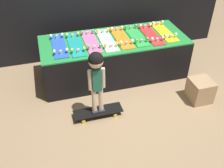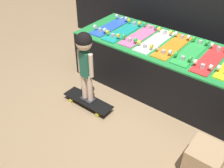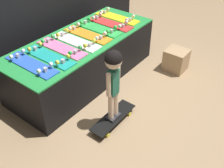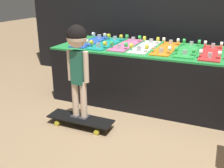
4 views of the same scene
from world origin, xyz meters
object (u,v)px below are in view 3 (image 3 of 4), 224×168
object	(u,v)px
child	(113,73)
storage_box	(176,60)
skateboard_red_on_rack	(110,23)
skateboard_yellow_on_rack	(117,17)
skateboard_on_floor	(113,118)
skateboard_green_on_rack	(98,28)
skateboard_teal_on_rack	(49,56)
skateboard_pink_on_rack	(61,48)
skateboard_white_on_rack	(76,41)
skateboard_blue_on_rack	(31,64)
skateboard_orange_on_rack	(87,34)

from	to	relation	value
child	storage_box	xyz separation A→B (m)	(1.57, -0.07, -0.58)
skateboard_red_on_rack	skateboard_yellow_on_rack	world-z (taller)	same
skateboard_on_floor	skateboard_green_on_rack	bearing A→B (deg)	47.12
skateboard_green_on_rack	storage_box	xyz separation A→B (m)	(0.68, -1.02, -0.52)
skateboard_yellow_on_rack	child	distance (m)	1.69
storage_box	skateboard_yellow_on_rack	bearing A→B (deg)	100.02
skateboard_teal_on_rack	skateboard_pink_on_rack	distance (m)	0.25
skateboard_pink_on_rack	skateboard_yellow_on_rack	world-z (taller)	same
skateboard_white_on_rack	skateboard_on_floor	distance (m)	1.18
skateboard_yellow_on_rack	skateboard_white_on_rack	bearing A→B (deg)	-178.18
skateboard_white_on_rack	skateboard_on_floor	bearing A→B (deg)	-112.41
skateboard_blue_on_rack	skateboard_yellow_on_rack	xyz separation A→B (m)	(1.75, 0.01, 0.00)
skateboard_on_floor	storage_box	xyz separation A→B (m)	(1.57, -0.07, 0.10)
skateboard_green_on_rack	child	distance (m)	1.30
skateboard_red_on_rack	skateboard_yellow_on_rack	bearing A→B (deg)	9.65
skateboard_orange_on_rack	child	xyz separation A→B (m)	(-0.64, -0.95, 0.06)
skateboard_blue_on_rack	skateboard_on_floor	xyz separation A→B (m)	(0.36, -0.96, -0.61)
skateboard_white_on_rack	skateboard_orange_on_rack	xyz separation A→B (m)	(0.25, 0.01, 0.00)
skateboard_yellow_on_rack	skateboard_red_on_rack	bearing A→B (deg)	-170.35
skateboard_pink_on_rack	skateboard_red_on_rack	xyz separation A→B (m)	(1.00, -0.03, 0.00)
skateboard_orange_on_rack	skateboard_yellow_on_rack	size ratio (longest dim) A/B	1.00
skateboard_blue_on_rack	storage_box	size ratio (longest dim) A/B	2.23
skateboard_red_on_rack	storage_box	distance (m)	1.20
skateboard_green_on_rack	storage_box	bearing A→B (deg)	-56.30
skateboard_pink_on_rack	child	bearing A→B (deg)	-98.09
skateboard_on_floor	child	distance (m)	0.68
skateboard_green_on_rack	skateboard_on_floor	distance (m)	1.44
skateboard_yellow_on_rack	child	xyz separation A→B (m)	(-1.39, -0.97, 0.06)
skateboard_pink_on_rack	skateboard_white_on_rack	distance (m)	0.25
skateboard_red_on_rack	storage_box	size ratio (longest dim) A/B	2.23
skateboard_green_on_rack	skateboard_yellow_on_rack	bearing A→B (deg)	1.68
skateboard_blue_on_rack	skateboard_orange_on_rack	xyz separation A→B (m)	(1.00, -0.01, 0.00)
skateboard_white_on_rack	storage_box	size ratio (longest dim) A/B	2.23
skateboard_teal_on_rack	skateboard_orange_on_rack	world-z (taller)	same
skateboard_green_on_rack	skateboard_blue_on_rack	bearing A→B (deg)	179.93
skateboard_blue_on_rack	skateboard_green_on_rack	size ratio (longest dim) A/B	1.00
skateboard_white_on_rack	skateboard_green_on_rack	size ratio (longest dim) A/B	1.00
skateboard_yellow_on_rack	skateboard_on_floor	world-z (taller)	skateboard_yellow_on_rack
skateboard_teal_on_rack	skateboard_red_on_rack	distance (m)	1.25
skateboard_pink_on_rack	skateboard_yellow_on_rack	bearing A→B (deg)	0.43
storage_box	child	bearing A→B (deg)	177.42
skateboard_red_on_rack	child	size ratio (longest dim) A/B	0.82
skateboard_teal_on_rack	skateboard_yellow_on_rack	size ratio (longest dim) A/B	1.00
skateboard_green_on_rack	skateboard_on_floor	xyz separation A→B (m)	(-0.89, -0.95, -0.61)
skateboard_blue_on_rack	skateboard_pink_on_rack	world-z (taller)	same
skateboard_orange_on_rack	skateboard_on_floor	bearing A→B (deg)	-123.82
skateboard_teal_on_rack	storage_box	world-z (taller)	skateboard_teal_on_rack
skateboard_yellow_on_rack	storage_box	distance (m)	1.17
skateboard_orange_on_rack	skateboard_pink_on_rack	bearing A→B (deg)	178.87
skateboard_white_on_rack	skateboard_yellow_on_rack	distance (m)	1.00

